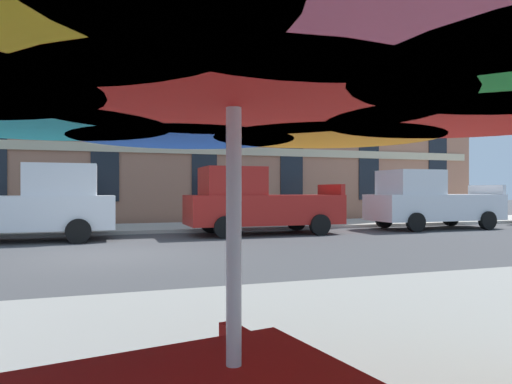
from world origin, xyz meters
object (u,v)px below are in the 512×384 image
(pickup_white_midblock, at_px, (29,205))
(patio_umbrella, at_px, (234,53))
(pickup_red, at_px, (257,203))
(pickup_white_downstreet, at_px, (429,202))

(pickup_white_midblock, distance_m, patio_umbrella, 12.97)
(pickup_red, bearing_deg, pickup_white_downstreet, 0.00)
(pickup_white_downstreet, bearing_deg, pickup_red, 180.00)
(pickup_white_midblock, xyz_separation_m, pickup_white_downstreet, (13.66, 0.00, 0.00))
(patio_umbrella, bearing_deg, pickup_white_midblock, 100.87)
(pickup_white_downstreet, bearing_deg, pickup_white_midblock, 180.00)
(pickup_red, distance_m, pickup_white_downstreet, 6.85)
(pickup_white_midblock, xyz_separation_m, pickup_red, (6.81, 0.00, 0.00))
(pickup_red, relative_size, patio_umbrella, 1.39)
(pickup_white_downstreet, xyz_separation_m, patio_umbrella, (-11.23, -12.70, 0.95))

